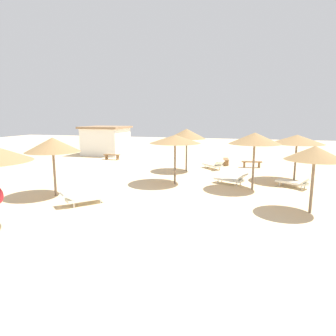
{
  "coord_description": "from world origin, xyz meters",
  "views": [
    {
      "loc": [
        4.11,
        -11.74,
        3.91
      ],
      "look_at": [
        0.0,
        3.0,
        1.2
      ],
      "focal_mm": 31.67,
      "sensor_mm": 36.0,
      "label": 1
    }
  ],
  "objects_px": {
    "parasol_4": "(255,138)",
    "lounger_3": "(213,165)",
    "lounger_2": "(295,182)",
    "beach_cabana": "(106,140)",
    "lounger_6": "(83,198)",
    "bench_2": "(226,161)",
    "parasol_6": "(53,145)",
    "parasol_2": "(297,139)",
    "parasol_3": "(187,134)",
    "parasol_0": "(315,153)",
    "bench_1": "(112,156)",
    "bench_0": "(252,163)",
    "parasol_7": "(175,139)",
    "lounger_4": "(231,179)"
  },
  "relations": [
    {
      "from": "parasol_6",
      "to": "parasol_7",
      "type": "xyz_separation_m",
      "value": [
        5.05,
        4.13,
        0.07
      ]
    },
    {
      "from": "parasol_3",
      "to": "lounger_2",
      "type": "height_order",
      "value": "parasol_3"
    },
    {
      "from": "parasol_3",
      "to": "beach_cabana",
      "type": "distance_m",
      "value": 12.06
    },
    {
      "from": "parasol_2",
      "to": "lounger_4",
      "type": "xyz_separation_m",
      "value": [
        -3.61,
        -1.91,
        -2.21
      ]
    },
    {
      "from": "lounger_3",
      "to": "lounger_2",
      "type": "bearing_deg",
      "value": -42.62
    },
    {
      "from": "parasol_6",
      "to": "bench_0",
      "type": "xyz_separation_m",
      "value": [
        9.37,
        10.96,
        -2.17
      ]
    },
    {
      "from": "lounger_3",
      "to": "parasol_6",
      "type": "bearing_deg",
      "value": -124.76
    },
    {
      "from": "parasol_2",
      "to": "lounger_2",
      "type": "distance_m",
      "value": 2.84
    },
    {
      "from": "parasol_6",
      "to": "beach_cabana",
      "type": "bearing_deg",
      "value": 108.24
    },
    {
      "from": "lounger_4",
      "to": "bench_1",
      "type": "distance_m",
      "value": 13.06
    },
    {
      "from": "lounger_3",
      "to": "parasol_4",
      "type": "bearing_deg",
      "value": -63.79
    },
    {
      "from": "parasol_6",
      "to": "lounger_6",
      "type": "xyz_separation_m",
      "value": [
        2.13,
        -1.01,
        -2.21
      ]
    },
    {
      "from": "beach_cabana",
      "to": "parasol_3",
      "type": "bearing_deg",
      "value": -34.99
    },
    {
      "from": "lounger_3",
      "to": "lounger_4",
      "type": "xyz_separation_m",
      "value": [
        1.61,
        -4.76,
        -0.0
      ]
    },
    {
      "from": "parasol_4",
      "to": "lounger_2",
      "type": "height_order",
      "value": "parasol_4"
    },
    {
      "from": "parasol_4",
      "to": "parasol_6",
      "type": "height_order",
      "value": "parasol_4"
    },
    {
      "from": "parasol_4",
      "to": "bench_0",
      "type": "distance_m",
      "value": 7.45
    },
    {
      "from": "parasol_4",
      "to": "lounger_3",
      "type": "distance_m",
      "value": 6.74
    },
    {
      "from": "lounger_6",
      "to": "lounger_3",
      "type": "bearing_deg",
      "value": 66.91
    },
    {
      "from": "lounger_6",
      "to": "bench_2",
      "type": "relative_size",
      "value": 1.2
    },
    {
      "from": "lounger_2",
      "to": "beach_cabana",
      "type": "bearing_deg",
      "value": 148.6
    },
    {
      "from": "bench_0",
      "to": "lounger_2",
      "type": "bearing_deg",
      "value": -69.34
    },
    {
      "from": "bench_0",
      "to": "bench_2",
      "type": "height_order",
      "value": "same"
    },
    {
      "from": "parasol_0",
      "to": "bench_0",
      "type": "relative_size",
      "value": 1.78
    },
    {
      "from": "parasol_3",
      "to": "parasol_7",
      "type": "xyz_separation_m",
      "value": [
        0.19,
        -4.07,
        -0.06
      ]
    },
    {
      "from": "parasol_3",
      "to": "beach_cabana",
      "type": "xyz_separation_m",
      "value": [
        -9.83,
        6.88,
        -1.21
      ]
    },
    {
      "from": "bench_2",
      "to": "lounger_4",
      "type": "bearing_deg",
      "value": -82.9
    },
    {
      "from": "parasol_2",
      "to": "bench_0",
      "type": "bearing_deg",
      "value": 120.22
    },
    {
      "from": "parasol_3",
      "to": "parasol_6",
      "type": "xyz_separation_m",
      "value": [
        -4.86,
        -8.2,
        -0.13
      ]
    },
    {
      "from": "parasol_7",
      "to": "beach_cabana",
      "type": "distance_m",
      "value": 14.89
    },
    {
      "from": "lounger_2",
      "to": "lounger_4",
      "type": "relative_size",
      "value": 0.99
    },
    {
      "from": "parasol_2",
      "to": "bench_2",
      "type": "height_order",
      "value": "parasol_2"
    },
    {
      "from": "parasol_4",
      "to": "bench_1",
      "type": "xyz_separation_m",
      "value": [
        -12.16,
        7.94,
        -2.39
      ]
    },
    {
      "from": "parasol_2",
      "to": "bench_2",
      "type": "bearing_deg",
      "value": 131.71
    },
    {
      "from": "bench_0",
      "to": "bench_2",
      "type": "relative_size",
      "value": 1.0
    },
    {
      "from": "lounger_2",
      "to": "lounger_3",
      "type": "bearing_deg",
      "value": 137.38
    },
    {
      "from": "lounger_3",
      "to": "lounger_6",
      "type": "xyz_separation_m",
      "value": [
        -4.5,
        -10.56,
        -0.01
      ]
    },
    {
      "from": "parasol_6",
      "to": "lounger_2",
      "type": "distance_m",
      "value": 12.84
    },
    {
      "from": "parasol_3",
      "to": "lounger_6",
      "type": "xyz_separation_m",
      "value": [
        -2.73,
        -9.21,
        -2.34
      ]
    },
    {
      "from": "parasol_2",
      "to": "bench_1",
      "type": "bearing_deg",
      "value": 160.6
    },
    {
      "from": "parasol_3",
      "to": "bench_2",
      "type": "bearing_deg",
      "value": 54.52
    },
    {
      "from": "lounger_6",
      "to": "bench_1",
      "type": "relative_size",
      "value": 1.23
    },
    {
      "from": "beach_cabana",
      "to": "lounger_6",
      "type": "bearing_deg",
      "value": -66.19
    },
    {
      "from": "lounger_4",
      "to": "beach_cabana",
      "type": "distance_m",
      "value": 16.78
    },
    {
      "from": "bench_2",
      "to": "parasol_3",
      "type": "bearing_deg",
      "value": -125.48
    },
    {
      "from": "parasol_0",
      "to": "bench_1",
      "type": "distance_m",
      "value": 18.48
    },
    {
      "from": "lounger_6",
      "to": "beach_cabana",
      "type": "height_order",
      "value": "beach_cabana"
    },
    {
      "from": "bench_1",
      "to": "parasol_3",
      "type": "bearing_deg",
      "value": -25.61
    },
    {
      "from": "parasol_2",
      "to": "bench_2",
      "type": "relative_size",
      "value": 2.02
    },
    {
      "from": "lounger_4",
      "to": "bench_2",
      "type": "xyz_separation_m",
      "value": [
        -0.86,
        6.94,
        0.03
      ]
    }
  ]
}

